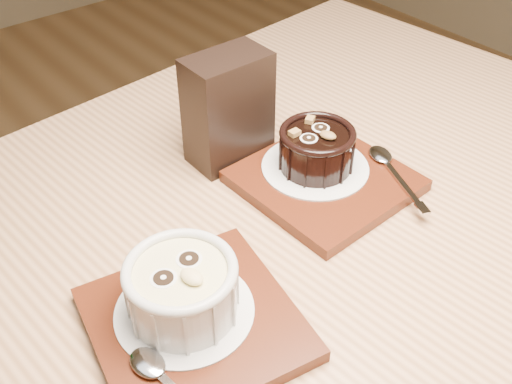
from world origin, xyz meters
TOP-DOWN VIEW (x-y plane):
  - table at (-0.10, -0.00)m, footprint 1.26×0.90m
  - tray_left at (-0.21, -0.04)m, footprint 0.21×0.21m
  - doily_left at (-0.21, -0.03)m, footprint 0.13×0.13m
  - ramekin_white at (-0.21, -0.03)m, footprint 0.10×0.10m
  - tray_right at (0.03, 0.04)m, footprint 0.19×0.19m
  - doily_right at (0.04, 0.06)m, footprint 0.13×0.13m
  - ramekin_dark at (0.04, 0.06)m, footprint 0.09×0.09m
  - spoon_right at (0.10, -0.01)m, footprint 0.08×0.13m
  - condiment_stand at (-0.02, 0.16)m, footprint 0.10×0.06m

SIDE VIEW (x-z plane):
  - table at x=-0.10m, z-range 0.28..1.03m
  - tray_left at x=-0.21m, z-range 0.75..0.76m
  - tray_right at x=0.03m, z-range 0.75..0.76m
  - doily_left at x=-0.21m, z-range 0.77..0.77m
  - doily_right at x=0.04m, z-range 0.77..0.77m
  - spoon_right at x=0.10m, z-range 0.77..0.77m
  - ramekin_dark at x=0.04m, z-range 0.77..0.82m
  - ramekin_white at x=-0.21m, z-range 0.77..0.83m
  - condiment_stand at x=-0.02m, z-range 0.75..0.89m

